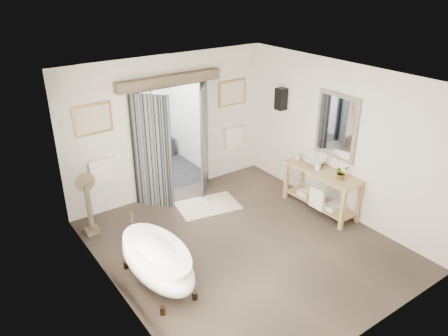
{
  "coord_description": "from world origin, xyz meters",
  "views": [
    {
      "loc": [
        -3.94,
        -4.95,
        4.41
      ],
      "look_at": [
        0.0,
        0.6,
        1.25
      ],
      "focal_mm": 35.0,
      "sensor_mm": 36.0,
      "label": 1
    }
  ],
  "objects": [
    {
      "name": "soap_bottle_b",
      "position": [
        1.91,
        0.72,
        0.93
      ],
      "size": [
        0.16,
        0.16,
        0.16
      ],
      "primitive_type": "imported",
      "rotation": [
        0.0,
        0.0,
        0.41
      ],
      "color": "gray",
      "rests_on": "vanity"
    },
    {
      "name": "slippers",
      "position": [
        0.34,
        1.54,
        0.04
      ],
      "size": [
        0.36,
        0.27,
        0.05
      ],
      "color": "silver",
      "rests_on": "rug"
    },
    {
      "name": "pedestal_mirror",
      "position": [
        -2.01,
        1.9,
        0.52
      ],
      "size": [
        0.36,
        0.23,
        1.2
      ],
      "color": "brown",
      "rests_on": "ground_plane"
    },
    {
      "name": "rug",
      "position": [
        0.24,
        1.5,
        0.01
      ],
      "size": [
        1.33,
        1.02,
        0.01
      ],
      "primitive_type": "cube",
      "rotation": [
        0.0,
        0.0,
        -0.19
      ],
      "color": "beige",
      "rests_on": "ground_plane"
    },
    {
      "name": "room_shell",
      "position": [
        -0.04,
        -0.13,
        1.86
      ],
      "size": [
        4.52,
        5.02,
        2.91
      ],
      "color": "silver",
      "rests_on": "ground_plane"
    },
    {
      "name": "shower_room",
      "position": [
        0.0,
        3.99,
        0.91
      ],
      "size": [
        2.22,
        2.01,
        2.51
      ],
      "color": "black",
      "rests_on": "ground_plane"
    },
    {
      "name": "clawfoot_tub",
      "position": [
        -1.68,
        -0.03,
        0.43
      ],
      "size": [
        0.8,
        1.78,
        0.87
      ],
      "color": "#362517",
      "rests_on": "ground_plane"
    },
    {
      "name": "ground_plane",
      "position": [
        0.0,
        0.0,
        0.0
      ],
      "size": [
        5.0,
        5.0,
        0.0
      ],
      "primitive_type": "plane",
      "color": "brown"
    },
    {
      "name": "basin",
      "position": [
        2.03,
        0.39,
        0.94
      ],
      "size": [
        0.67,
        0.67,
        0.17
      ],
      "primitive_type": "imported",
      "rotation": [
        0.0,
        0.0,
        -0.43
      ],
      "color": "white",
      "rests_on": "vanity"
    },
    {
      "name": "plant",
      "position": [
        1.96,
        -0.34,
        0.99
      ],
      "size": [
        0.27,
        0.24,
        0.28
      ],
      "primitive_type": "imported",
      "rotation": [
        0.0,
        0.0,
        -0.1
      ],
      "color": "gray",
      "rests_on": "vanity"
    },
    {
      "name": "soap_bottle_a",
      "position": [
        1.92,
        0.19,
        0.94
      ],
      "size": [
        0.09,
        0.09,
        0.17
      ],
      "primitive_type": "imported",
      "rotation": [
        0.0,
        0.0,
        0.13
      ],
      "color": "gray",
      "rests_on": "vanity"
    },
    {
      "name": "back_wall_dressing",
      "position": [
        0.0,
        2.32,
        1.56
      ],
      "size": [
        3.82,
        0.71,
        2.52
      ],
      "color": "black",
      "rests_on": "ground_plane"
    },
    {
      "name": "vanity",
      "position": [
        1.95,
        0.09,
        0.51
      ],
      "size": [
        0.57,
        1.6,
        0.85
      ],
      "color": "tan",
      "rests_on": "ground_plane"
    }
  ]
}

